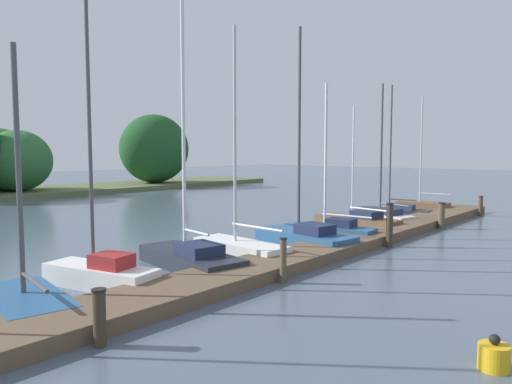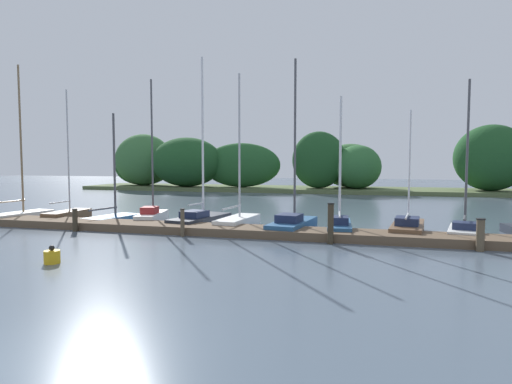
{
  "view_description": "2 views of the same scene",
  "coord_description": "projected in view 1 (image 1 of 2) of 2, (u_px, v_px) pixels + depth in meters",
  "views": [
    {
      "loc": [
        -12.73,
        3.71,
        3.44
      ],
      "look_at": [
        -0.23,
        14.36,
        2.03
      ],
      "focal_mm": 34.04,
      "sensor_mm": 36.0,
      "label": 1
    },
    {
      "loc": [
        4.89,
        -5.31,
        3.13
      ],
      "look_at": [
        -0.26,
        13.38,
        1.79
      ],
      "focal_mm": 29.99,
      "sensor_mm": 36.0,
      "label": 2
    }
  ],
  "objects": [
    {
      "name": "sailboat_3",
      "position": [
        98.0,
        270.0,
        12.24
      ],
      "size": [
        1.65,
        3.44,
        7.4
      ],
      "rotation": [
        0.0,
        0.0,
        1.8
      ],
      "color": "white",
      "rests_on": "ground"
    },
    {
      "name": "channel_buoy_0",
      "position": [
        494.0,
        356.0,
        7.61
      ],
      "size": [
        0.48,
        0.48,
        0.57
      ],
      "color": "gold",
      "rests_on": "ground"
    },
    {
      "name": "sailboat_10",
      "position": [
        392.0,
        210.0,
        25.49
      ],
      "size": [
        1.44,
        3.98,
        6.82
      ],
      "rotation": [
        0.0,
        0.0,
        1.7
      ],
      "color": "#232833",
      "rests_on": "ground"
    },
    {
      "name": "sailboat_8",
      "position": [
        355.0,
        221.0,
        21.52
      ],
      "size": [
        1.73,
        4.19,
        5.39
      ],
      "rotation": [
        0.0,
        0.0,
        1.44
      ],
      "color": "brown",
      "rests_on": "ground"
    },
    {
      "name": "mooring_piling_5",
      "position": [
        481.0,
        206.0,
        25.52
      ],
      "size": [
        0.24,
        0.24,
        1.05
      ],
      "color": "#4C3D28",
      "rests_on": "ground"
    },
    {
      "name": "dock_pier",
      "position": [
        311.0,
        253.0,
        15.46
      ],
      "size": [
        31.55,
        1.8,
        0.35
      ],
      "color": "brown",
      "rests_on": "ground"
    },
    {
      "name": "mooring_piling_2",
      "position": [
        283.0,
        260.0,
        12.54
      ],
      "size": [
        0.2,
        0.2,
        1.2
      ],
      "color": "brown",
      "rests_on": "ground"
    },
    {
      "name": "sailboat_6",
      "position": [
        302.0,
        235.0,
        17.39
      ],
      "size": [
        1.78,
        4.23,
        7.74
      ],
      "rotation": [
        0.0,
        0.0,
        1.44
      ],
      "color": "#285684",
      "rests_on": "ground"
    },
    {
      "name": "sailboat_11",
      "position": [
        421.0,
        205.0,
        27.2
      ],
      "size": [
        1.16,
        2.99,
        6.5
      ],
      "rotation": [
        0.0,
        0.0,
        1.59
      ],
      "color": "brown",
      "rests_on": "ground"
    },
    {
      "name": "sailboat_4",
      "position": [
        188.0,
        254.0,
        14.24
      ],
      "size": [
        2.04,
        4.33,
        8.3
      ],
      "rotation": [
        0.0,
        0.0,
        1.39
      ],
      "color": "#232833",
      "rests_on": "ground"
    },
    {
      "name": "sailboat_7",
      "position": [
        329.0,
        228.0,
        19.05
      ],
      "size": [
        1.27,
        3.8,
        6.04
      ],
      "rotation": [
        0.0,
        0.0,
        1.65
      ],
      "color": "#285684",
      "rests_on": "ground"
    },
    {
      "name": "sailboat_5",
      "position": [
        237.0,
        246.0,
        15.68
      ],
      "size": [
        1.38,
        3.78,
        7.35
      ],
      "rotation": [
        0.0,
        0.0,
        1.5
      ],
      "color": "white",
      "rests_on": "ground"
    },
    {
      "name": "mooring_piling_3",
      "position": [
        390.0,
        225.0,
        17.22
      ],
      "size": [
        0.27,
        0.27,
        1.58
      ],
      "color": "#3D3323",
      "rests_on": "ground"
    },
    {
      "name": "sailboat_2",
      "position": [
        25.0,
        296.0,
        10.47
      ],
      "size": [
        1.9,
        3.37,
        5.68
      ],
      "rotation": [
        0.0,
        0.0,
        1.39
      ],
      "color": "#285684",
      "rests_on": "ground"
    },
    {
      "name": "mooring_piling_1",
      "position": [
        99.0,
        317.0,
        8.48
      ],
      "size": [
        0.26,
        0.26,
        1.03
      ],
      "color": "#3D3323",
      "rests_on": "ground"
    },
    {
      "name": "mooring_piling_4",
      "position": [
        441.0,
        216.0,
        21.22
      ],
      "size": [
        0.32,
        0.32,
        1.17
      ],
      "color": "brown",
      "rests_on": "ground"
    },
    {
      "name": "sailboat_9",
      "position": [
        382.0,
        215.0,
        23.06
      ],
      "size": [
        1.75,
        3.21,
        6.55
      ],
      "rotation": [
        0.0,
        0.0,
        1.36
      ],
      "color": "white",
      "rests_on": "ground"
    }
  ]
}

